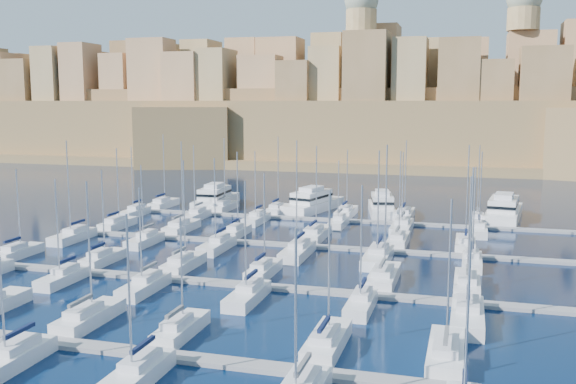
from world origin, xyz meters
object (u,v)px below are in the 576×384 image
(motor_yacht_b, at_px, (313,202))
(motor_yacht_a, at_px, (215,198))
(motor_yacht_c, at_px, (382,206))
(motor_yacht_d, at_px, (504,210))
(sailboat_2, at_px, (89,317))
(sailboat_4, at_px, (327,341))

(motor_yacht_b, bearing_deg, motor_yacht_a, -178.77)
(motor_yacht_c, distance_m, motor_yacht_d, 22.46)
(sailboat_2, distance_m, motor_yacht_a, 71.58)
(sailboat_4, height_order, motor_yacht_b, sailboat_4)
(sailboat_2, bearing_deg, motor_yacht_d, 59.40)
(motor_yacht_a, bearing_deg, motor_yacht_d, 0.98)
(sailboat_2, relative_size, motor_yacht_c, 0.93)
(sailboat_4, xyz_separation_m, motor_yacht_b, (-18.44, 70.33, 0.98))
(sailboat_4, relative_size, motor_yacht_d, 0.75)
(motor_yacht_b, distance_m, motor_yacht_d, 36.42)
(sailboat_4, relative_size, motor_yacht_b, 0.79)
(sailboat_4, xyz_separation_m, motor_yacht_a, (-39.20, 69.89, 0.98))
(sailboat_2, xyz_separation_m, motor_yacht_b, (5.52, 70.38, 0.98))
(motor_yacht_b, height_order, motor_yacht_c, same)
(sailboat_2, bearing_deg, motor_yacht_a, 102.30)
(sailboat_2, xyz_separation_m, sailboat_4, (23.95, 0.04, 0.00))
(motor_yacht_a, distance_m, motor_yacht_d, 57.19)
(motor_yacht_d, bearing_deg, sailboat_2, -120.60)
(sailboat_2, relative_size, motor_yacht_b, 0.79)
(motor_yacht_a, distance_m, motor_yacht_b, 20.77)
(motor_yacht_c, relative_size, motor_yacht_d, 0.81)
(sailboat_2, bearing_deg, sailboat_4, 0.10)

